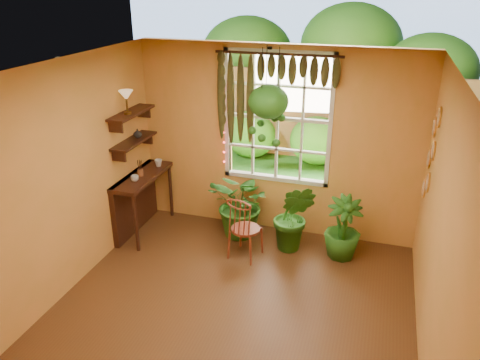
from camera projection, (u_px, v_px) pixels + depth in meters
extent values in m
plane|color=#513017|center=(226.00, 323.00, 5.13)|extent=(4.50, 4.50, 0.00)
plane|color=silver|center=(222.00, 76.00, 4.06)|extent=(4.50, 4.50, 0.00)
plane|color=#E4984D|center=(276.00, 143.00, 6.57)|extent=(4.00, 0.00, 4.00)
plane|color=#E4984D|center=(52.00, 188.00, 5.14)|extent=(0.00, 4.50, 4.50)
plane|color=#E4984D|center=(442.00, 245.00, 4.05)|extent=(0.00, 4.50, 4.50)
cube|color=silver|center=(278.00, 118.00, 6.45)|extent=(1.52, 0.10, 1.86)
cube|color=white|center=(278.00, 118.00, 6.48)|extent=(1.38, 0.01, 1.78)
cylinder|color=black|center=(278.00, 54.00, 6.01)|extent=(1.70, 0.04, 0.04)
cube|color=black|center=(142.00, 177.00, 6.68)|extent=(0.40, 1.20, 0.06)
cube|color=black|center=(135.00, 202.00, 6.89)|extent=(0.08, 1.18, 0.90)
cylinder|color=black|center=(136.00, 223.00, 6.33)|extent=(0.05, 0.05, 0.86)
cylinder|color=black|center=(171.00, 191.00, 7.29)|extent=(0.05, 0.05, 0.86)
cube|color=black|center=(134.00, 141.00, 6.49)|extent=(0.25, 0.90, 0.04)
cube|color=black|center=(131.00, 113.00, 6.33)|extent=(0.25, 0.90, 0.04)
cube|color=#1C5518|center=(321.00, 133.00, 11.49)|extent=(14.00, 10.00, 0.04)
cube|color=brown|center=(312.00, 115.00, 9.55)|extent=(12.00, 0.10, 1.80)
plane|color=#7F9ED5|center=(335.00, 57.00, 12.45)|extent=(12.00, 0.00, 12.00)
cylinder|color=maroon|center=(246.00, 229.00, 6.22)|extent=(0.46, 0.46, 0.04)
torus|color=maroon|center=(239.00, 204.00, 5.91)|extent=(0.37, 0.11, 0.37)
imported|color=#225015|center=(243.00, 204.00, 6.68)|extent=(1.13, 1.06, 1.02)
imported|color=#225015|center=(294.00, 217.00, 6.33)|extent=(0.59, 0.49, 1.01)
imported|color=#225015|center=(343.00, 228.00, 6.20)|extent=(0.62, 0.62, 0.87)
ellipsoid|color=black|center=(268.00, 108.00, 6.11)|extent=(0.31, 0.31, 0.19)
ellipsoid|color=#225015|center=(269.00, 102.00, 6.08)|extent=(0.52, 0.52, 0.45)
imported|color=silver|center=(135.00, 178.00, 6.44)|extent=(0.15, 0.15, 0.09)
imported|color=beige|center=(158.00, 163.00, 6.95)|extent=(0.15, 0.15, 0.10)
cylinder|color=brown|center=(140.00, 173.00, 6.61)|extent=(0.08, 0.08, 0.10)
imported|color=#B2AD99|center=(138.00, 133.00, 6.55)|extent=(0.14, 0.14, 0.13)
cylinder|color=#523A17|center=(128.00, 113.00, 6.21)|extent=(0.11, 0.11, 0.03)
cylinder|color=#523A17|center=(127.00, 105.00, 6.17)|extent=(0.03, 0.03, 0.19)
cone|color=slate|center=(126.00, 95.00, 6.11)|extent=(0.19, 0.19, 0.13)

